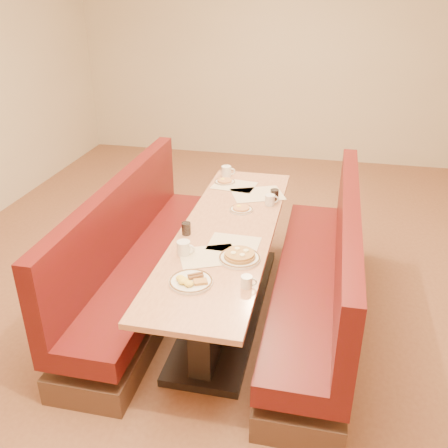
% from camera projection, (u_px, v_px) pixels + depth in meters
% --- Properties ---
extents(ground, '(8.00, 8.00, 0.00)m').
position_uv_depth(ground, '(227.00, 310.00, 4.12)').
color(ground, '#9E6647').
rests_on(ground, ground).
extents(room_envelope, '(6.04, 8.04, 2.82)m').
position_uv_depth(room_envelope, '(228.00, 69.00, 3.26)').
color(room_envelope, beige).
rests_on(room_envelope, ground).
extents(diner_table, '(0.70, 2.50, 0.75)m').
position_uv_depth(diner_table, '(227.00, 272.00, 3.95)').
color(diner_table, black).
rests_on(diner_table, ground).
extents(booth_left, '(0.55, 2.50, 1.05)m').
position_uv_depth(booth_left, '(140.00, 263.00, 4.10)').
color(booth_left, '#4C3326').
rests_on(booth_left, ground).
extents(booth_right, '(0.55, 2.50, 1.05)m').
position_uv_depth(booth_right, '(320.00, 284.00, 3.82)').
color(booth_right, '#4C3326').
rests_on(booth_right, ground).
extents(placemat_near_left, '(0.47, 0.42, 0.00)m').
position_uv_depth(placemat_near_left, '(208.00, 256.00, 3.42)').
color(placemat_near_left, beige).
rests_on(placemat_near_left, diner_table).
extents(placemat_near_right, '(0.36, 0.28, 0.00)m').
position_uv_depth(placemat_near_right, '(234.00, 243.00, 3.58)').
color(placemat_near_right, beige).
rests_on(placemat_near_right, diner_table).
extents(placemat_far_left, '(0.41, 0.33, 0.00)m').
position_uv_depth(placemat_far_left, '(234.00, 185.00, 4.57)').
color(placemat_far_left, beige).
rests_on(placemat_far_left, diner_table).
extents(placemat_far_right, '(0.53, 0.47, 0.00)m').
position_uv_depth(placemat_far_right, '(257.00, 194.00, 4.39)').
color(placemat_far_right, beige).
rests_on(placemat_far_right, diner_table).
extents(pancake_plate, '(0.29, 0.29, 0.06)m').
position_uv_depth(pancake_plate, '(240.00, 257.00, 3.37)').
color(pancake_plate, white).
rests_on(pancake_plate, diner_table).
extents(eggs_plate, '(0.28, 0.28, 0.06)m').
position_uv_depth(eggs_plate, '(190.00, 281.00, 3.11)').
color(eggs_plate, white).
rests_on(eggs_plate, diner_table).
extents(extra_plate_mid, '(0.20, 0.20, 0.04)m').
position_uv_depth(extra_plate_mid, '(241.00, 209.00, 4.08)').
color(extra_plate_mid, white).
rests_on(extra_plate_mid, diner_table).
extents(extra_plate_far, '(0.19, 0.19, 0.04)m').
position_uv_depth(extra_plate_far, '(225.00, 181.00, 4.63)').
color(extra_plate_far, white).
rests_on(extra_plate_far, diner_table).
extents(coffee_mug_a, '(0.10, 0.07, 0.08)m').
position_uv_depth(coffee_mug_a, '(247.00, 281.00, 3.07)').
color(coffee_mug_a, white).
rests_on(coffee_mug_a, diner_table).
extents(coffee_mug_b, '(0.13, 0.09, 0.10)m').
position_uv_depth(coffee_mug_b, '(184.00, 248.00, 3.42)').
color(coffee_mug_b, white).
rests_on(coffee_mug_b, diner_table).
extents(coffee_mug_c, '(0.11, 0.08, 0.09)m').
position_uv_depth(coffee_mug_c, '(270.00, 200.00, 4.17)').
color(coffee_mug_c, white).
rests_on(coffee_mug_c, diner_table).
extents(coffee_mug_d, '(0.13, 0.09, 0.10)m').
position_uv_depth(coffee_mug_d, '(227.00, 171.00, 4.77)').
color(coffee_mug_d, white).
rests_on(coffee_mug_d, diner_table).
extents(soda_tumbler_near, '(0.07, 0.07, 0.09)m').
position_uv_depth(soda_tumbler_near, '(186.00, 229.00, 3.69)').
color(soda_tumbler_near, black).
rests_on(soda_tumbler_near, diner_table).
extents(soda_tumbler_mid, '(0.07, 0.07, 0.10)m').
position_uv_depth(soda_tumbler_mid, '(274.00, 195.00, 4.25)').
color(soda_tumbler_mid, black).
rests_on(soda_tumbler_mid, diner_table).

